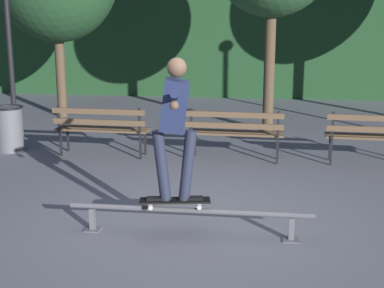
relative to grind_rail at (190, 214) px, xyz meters
The scene contains 10 objects.
ground_plane 0.36m from the grind_rail, 90.00° to the left, with size 90.00×90.00×0.00m, color slate.
hedge_backdrop 10.89m from the grind_rail, 90.00° to the left, with size 24.00×1.20×2.78m, color #234C28.
grind_rail is the anchor object (origin of this frame).
skateboard 0.22m from the grind_rail, behind, with size 0.80×0.33×0.09m.
skateboarder 1.09m from the grind_rail, behind, with size 0.63×1.39×1.56m.
park_bench_leftmost 3.81m from the grind_rail, 121.24° to the left, with size 1.61×0.47×0.88m.
park_bench_left_center 3.28m from the grind_rail, 84.85° to the left, with size 1.61×0.47×0.88m.
park_bench_right_center 4.15m from the grind_rail, 51.80° to the left, with size 1.61×0.47×0.88m.
lamp_post_left 7.51m from the grind_rail, 129.71° to the left, with size 0.32×0.32×3.90m.
trash_can 5.04m from the grind_rail, 137.25° to the left, with size 0.52×0.52×0.80m.
Camera 1 is at (0.82, -6.09, 2.43)m, focal length 52.84 mm.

